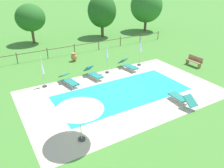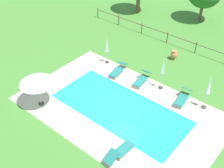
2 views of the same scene
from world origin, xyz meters
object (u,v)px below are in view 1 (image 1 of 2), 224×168
Objects in this scene: patio_umbrella_closed_row_mid_west at (42,69)px; tree_west_mid at (102,11)px; sun_lounger_north_mid at (182,98)px; patio_umbrella_closed_row_west at (107,55)px; patio_umbrella_closed_row_mid_east at (140,47)px; patio_umbrella_open_foreground at (79,105)px; terracotta_urn_near_fence at (74,57)px; wooden_bench_lawn_side at (194,61)px; tree_centre at (30,18)px; sun_lounger_north_end at (94,73)px; sun_lounger_north_near_steps at (69,80)px; tree_east_mid at (146,6)px; sun_lounger_north_far at (128,65)px.

patio_umbrella_closed_row_mid_west is 0.44× the size of tree_west_mid.
sun_lounger_north_mid is 0.86× the size of patio_umbrella_closed_row_west.
tree_west_mid is at bearing 45.16° from patio_umbrella_closed_row_mid_west.
patio_umbrella_closed_row_mid_east is at bearing 0.79° from patio_umbrella_closed_row_west.
patio_umbrella_open_foreground is 11.36m from terracotta_urn_near_fence.
wooden_bench_lawn_side is (7.32, -2.55, -1.07)m from patio_umbrella_closed_row_west.
wooden_bench_lawn_side is 13.61m from tree_west_mid.
wooden_bench_lawn_side is 18.01m from tree_centre.
patio_umbrella_closed_row_west is 0.46× the size of tree_west_mid.
wooden_bench_lawn_side is at bearing 17.87° from patio_umbrella_open_foreground.
tree_centre reaches higher than patio_umbrella_closed_row_mid_west.
terracotta_urn_near_fence is 9.84m from tree_west_mid.
patio_umbrella_closed_row_west reaches higher than sun_lounger_north_end.
sun_lounger_north_near_steps is 0.88× the size of patio_umbrella_closed_row_west.
patio_umbrella_closed_row_mid_east reaches higher than sun_lounger_north_mid.
tree_east_mid reaches higher than patio_umbrella_closed_row_mid_west.
sun_lounger_north_mid is 2.66× the size of terracotta_urn_near_fence.
patio_umbrella_closed_row_west is 0.55× the size of tree_centre.
terracotta_urn_near_fence is 8.62m from tree_centre.
sun_lounger_north_end is 1.34× the size of wooden_bench_lawn_side.
patio_umbrella_closed_row_mid_west is at bearing 179.75° from patio_umbrella_closed_row_mid_east.
sun_lounger_north_end is 0.46× the size of tree_centre.
patio_umbrella_open_foreground reaches higher than sun_lounger_north_mid.
patio_umbrella_closed_row_mid_east is 0.57× the size of tree_centre.
patio_umbrella_closed_row_mid_west is at bearing 89.24° from patio_umbrella_open_foreground.
sun_lounger_north_end is 3.87m from patio_umbrella_closed_row_mid_west.
tree_centre is (-4.88, 12.32, 2.53)m from sun_lounger_north_far.
patio_umbrella_closed_row_west is 1.06× the size of patio_umbrella_closed_row_mid_west.
patio_umbrella_closed_row_west is 1.60× the size of wooden_bench_lawn_side.
sun_lounger_north_end is 0.84× the size of patio_umbrella_closed_row_west.
wooden_bench_lawn_side is at bearing -32.98° from patio_umbrella_closed_row_mid_east.
sun_lounger_north_mid is 0.91× the size of patio_umbrella_closed_row_mid_west.
patio_umbrella_closed_row_west is at bearing -76.15° from tree_centre.
tree_west_mid is (3.48, 10.93, 2.81)m from sun_lounger_north_far.
sun_lounger_north_far is 2.25m from patio_umbrella_closed_row_west.
sun_lounger_north_end reaches higher than wooden_bench_lawn_side.
patio_umbrella_closed_row_mid_east is at bearing -40.45° from terracotta_urn_near_fence.
patio_umbrella_closed_row_mid_east is 13.84m from tree_east_mid.
sun_lounger_north_near_steps is 0.95× the size of patio_umbrella_open_foreground.
terracotta_urn_near_fence is (3.94, 10.54, -1.54)m from patio_umbrella_open_foreground.
sun_lounger_north_far is 13.49m from tree_centre.
sun_lounger_north_mid is 10.91m from terracotta_urn_near_fence.
terracotta_urn_near_fence is (-1.27, 3.95, -1.12)m from patio_umbrella_closed_row_west.
sun_lounger_north_near_steps is 0.48× the size of tree_centre.
patio_umbrella_closed_row_mid_west is 15.00m from tree_west_mid.
patio_umbrella_open_foreground reaches higher than terracotta_urn_near_fence.
sun_lounger_north_mid is at bearing -76.38° from tree_centre.
sun_lounger_north_far is 0.90× the size of patio_umbrella_closed_row_mid_west.
patio_umbrella_open_foreground is 0.40× the size of tree_east_mid.
patio_umbrella_closed_row_mid_west is 0.90× the size of patio_umbrella_closed_row_mid_east.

